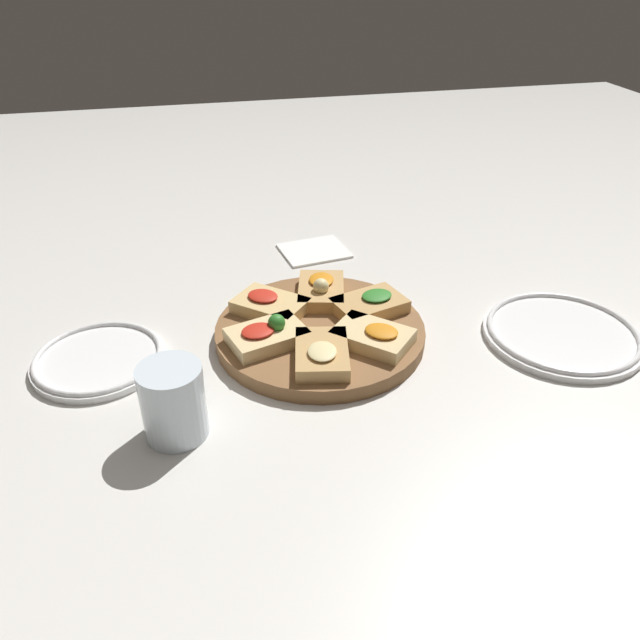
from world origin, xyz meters
name	(u,v)px	position (x,y,z in m)	size (l,w,h in m)	color
ground_plane	(320,338)	(0.00, 0.00, 0.00)	(3.00, 3.00, 0.00)	silver
serving_board	(320,332)	(0.00, 0.00, 0.01)	(0.30, 0.30, 0.02)	brown
focaccia_slice_0	(322,354)	(0.02, 0.08, 0.03)	(0.09, 0.12, 0.03)	tan
focaccia_slice_1	(373,336)	(-0.06, 0.06, 0.03)	(0.12, 0.12, 0.03)	#E5C689
focaccia_slice_2	(370,304)	(-0.08, -0.02, 0.03)	(0.12, 0.10, 0.03)	tan
focaccia_slice_3	(321,290)	(-0.02, -0.08, 0.03)	(0.09, 0.12, 0.04)	tan
focaccia_slice_4	(270,305)	(0.06, -0.06, 0.03)	(0.12, 0.12, 0.03)	#DBB775
focaccia_slice_5	(267,335)	(0.08, 0.02, 0.03)	(0.12, 0.10, 0.04)	#E5C689
plate_left	(562,333)	(-0.35, 0.08, 0.01)	(0.23, 0.23, 0.02)	white
plate_right	(99,359)	(0.31, -0.01, 0.01)	(0.18, 0.18, 0.02)	white
water_glass	(173,402)	(0.21, 0.16, 0.05)	(0.08, 0.08, 0.09)	silver
napkin_stack	(314,250)	(-0.05, -0.28, 0.00)	(0.12, 0.10, 0.01)	white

